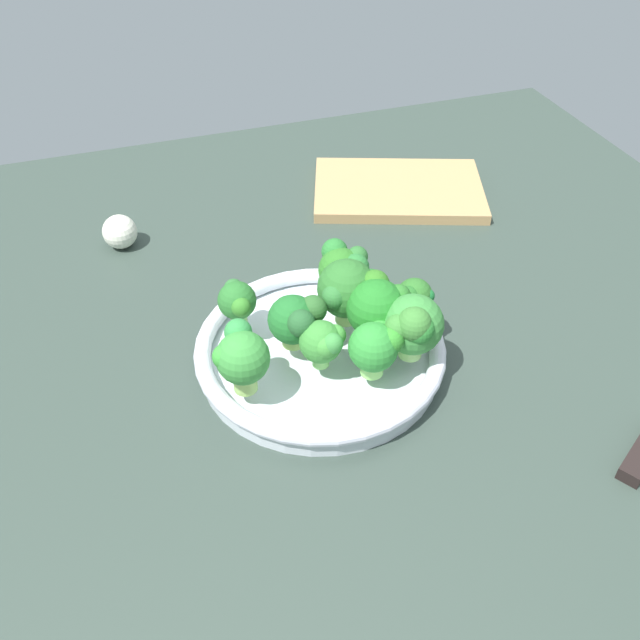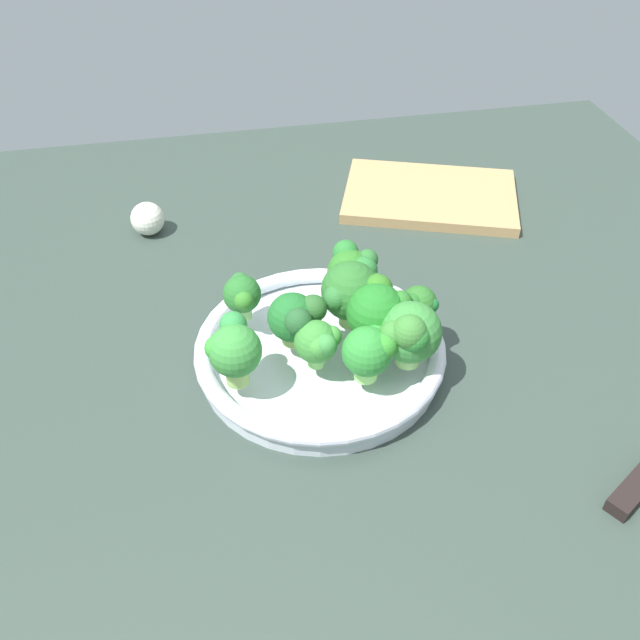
% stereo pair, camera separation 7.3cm
% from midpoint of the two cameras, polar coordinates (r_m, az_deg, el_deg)
% --- Properties ---
extents(ground_plane, '(1.30, 1.30, 0.03)m').
position_cam_midpoint_polar(ground_plane, '(0.79, 4.10, -5.68)').
color(ground_plane, '#334139').
extents(bowl, '(0.28, 0.28, 0.03)m').
position_cam_midpoint_polar(bowl, '(0.79, 2.66, -2.70)').
color(bowl, silver).
rests_on(bowl, ground_plane).
extents(broccoli_floret_0, '(0.06, 0.06, 0.07)m').
position_cam_midpoint_polar(broccoli_floret_0, '(0.70, -4.19, -2.56)').
color(broccoli_floret_0, '#9CC863').
rests_on(broccoli_floret_0, bowl).
extents(broccoli_floret_1, '(0.08, 0.07, 0.08)m').
position_cam_midpoint_polar(broccoli_floret_1, '(0.77, 5.37, 2.22)').
color(broccoli_floret_1, '#9FCA69').
rests_on(broccoli_floret_1, bowl).
extents(broccoli_floret_2, '(0.07, 0.07, 0.08)m').
position_cam_midpoint_polar(broccoli_floret_2, '(0.75, 7.58, 0.66)').
color(broccoli_floret_2, '#9BCF72').
rests_on(broccoli_floret_2, bowl).
extents(broccoli_floret_3, '(0.06, 0.06, 0.06)m').
position_cam_midpoint_polar(broccoli_floret_3, '(0.72, 7.05, -2.62)').
color(broccoli_floret_3, '#84D161').
rests_on(broccoli_floret_3, bowl).
extents(broccoli_floret_4, '(0.06, 0.07, 0.06)m').
position_cam_midpoint_polar(broccoli_floret_4, '(0.82, 5.25, 4.11)').
color(broccoli_floret_4, '#88BD5A').
rests_on(broccoli_floret_4, bowl).
extents(broccoli_floret_5, '(0.07, 0.07, 0.06)m').
position_cam_midpoint_polar(broccoli_floret_5, '(0.75, 0.81, 0.07)').
color(broccoli_floret_5, '#96BF5A').
rests_on(broccoli_floret_5, bowl).
extents(broccoli_floret_6, '(0.07, 0.07, 0.08)m').
position_cam_midpoint_polar(broccoli_floret_6, '(0.73, 10.28, -1.22)').
color(broccoli_floret_6, '#92CA6C').
rests_on(broccoli_floret_6, bowl).
extents(broccoli_floret_7, '(0.04, 0.05, 0.06)m').
position_cam_midpoint_polar(broccoli_floret_7, '(0.79, -3.81, 2.00)').
color(broccoli_floret_7, '#98CF74').
rests_on(broccoli_floret_7, bowl).
extents(broccoli_floret_8, '(0.04, 0.04, 0.06)m').
position_cam_midpoint_polar(broccoli_floret_8, '(0.78, 10.74, 1.04)').
color(broccoli_floret_8, '#91C966').
rests_on(broccoli_floret_8, bowl).
extents(broccoli_floret_9, '(0.05, 0.05, 0.06)m').
position_cam_midpoint_polar(broccoli_floret_9, '(0.72, 2.76, -2.00)').
color(broccoli_floret_9, '#76C15B').
rests_on(broccoli_floret_9, bowl).
extents(cutting_board, '(0.30, 0.25, 0.02)m').
position_cam_midpoint_polar(cutting_board, '(1.10, 10.97, 9.95)').
color(cutting_board, tan).
rests_on(cutting_board, ground_plane).
extents(garlic_bulb, '(0.05, 0.05, 0.05)m').
position_cam_midpoint_polar(garlic_bulb, '(1.02, -12.03, 8.10)').
color(garlic_bulb, white).
rests_on(garlic_bulb, ground_plane).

